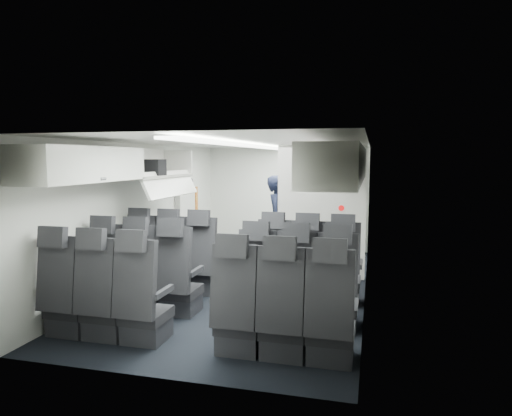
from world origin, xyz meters
The scene contains 14 objects.
cabin_shell centered at (0.00, 0.00, 1.12)m, with size 3.41×6.01×2.16m.
seat_row_front centered at (0.00, -0.53, 0.40)m, with size 3.33×0.56×1.24m.
seat_row_mid centered at (0.00, -1.43, 0.40)m, with size 3.33×0.56×1.24m.
seat_row_rear centered at (0.00, -2.33, 0.40)m, with size 3.33×0.56×1.24m.
overhead_bin_left_rear centered at (-1.40, -2.00, 1.86)m, with size 0.53×1.80×0.40m.
overhead_bin_left_front_open centered at (-1.44, -0.25, 1.74)m, with size 0.64×1.70×0.72m.
overhead_bin_right_rear centered at (1.40, -2.00, 1.86)m, with size 0.53×1.80×0.40m.
overhead_bin_right_front centered at (1.40, -0.25, 1.86)m, with size 0.53×1.70×0.40m.
bulkhead_partition centered at (0.98, 0.80, 1.08)m, with size 1.40×0.15×2.13m.
galley_unit centered at (0.95, 2.72, 0.95)m, with size 0.85×0.52×1.90m.
boarding_door centered at (-1.64, 1.55, 0.95)m, with size 0.12×1.27×1.86m.
flight_attendant centered at (0.14, 1.40, 0.81)m, with size 0.59×0.39×1.63m, color black.
carry_on_bag centered at (-1.38, -0.46, 1.79)m, with size 0.42×0.29×0.25m, color black.
papers centered at (0.33, 1.35, 1.05)m, with size 0.21×0.02×0.15m, color white.
Camera 1 is at (1.77, -6.49, 1.93)m, focal length 32.00 mm.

